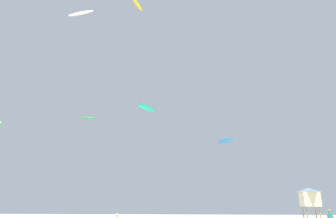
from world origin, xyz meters
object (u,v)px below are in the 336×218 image
kite_aloft_3 (147,108)px  kite_aloft_5 (89,118)px  kite_aloft_2 (81,13)px  kite_aloft_4 (226,141)px  lifeguard_tower (310,197)px  person_midground (330,218)px  kite_aloft_7 (137,4)px

kite_aloft_3 → kite_aloft_5: bearing=133.0°
kite_aloft_2 → kite_aloft_4: kite_aloft_2 is taller
lifeguard_tower → kite_aloft_2: size_ratio=1.06×
kite_aloft_2 → kite_aloft_5: size_ratio=1.30×
person_midground → kite_aloft_2: 35.78m
person_midground → kite_aloft_5: (-31.52, 26.35, 16.82)m
kite_aloft_2 → kite_aloft_4: size_ratio=0.89×
lifeguard_tower → kite_aloft_3: size_ratio=1.04×
kite_aloft_2 → kite_aloft_3: size_ratio=0.98×
kite_aloft_3 → kite_aloft_7: size_ratio=1.25×
lifeguard_tower → kite_aloft_3: bearing=-177.4°
kite_aloft_2 → kite_aloft_7: kite_aloft_7 is taller
kite_aloft_2 → kite_aloft_7: (7.17, 0.74, 1.41)m
kite_aloft_2 → kite_aloft_5: kite_aloft_2 is taller
kite_aloft_2 → kite_aloft_3: 15.00m
person_midground → kite_aloft_4: (-6.68, 20.73, 10.82)m
kite_aloft_3 → kite_aloft_5: size_ratio=1.33×
kite_aloft_3 → kite_aloft_7: 13.78m
kite_aloft_4 → kite_aloft_3: bearing=-141.2°
person_midground → lifeguard_tower: 13.05m
person_midground → kite_aloft_5: 44.39m
kite_aloft_3 → kite_aloft_5: 20.21m
kite_aloft_5 → kite_aloft_3: bearing=-47.0°
kite_aloft_5 → kite_aloft_4: bearing=-12.7°
person_midground → kite_aloft_7: 32.33m
person_midground → kite_aloft_4: 24.31m
kite_aloft_4 → kite_aloft_7: 24.59m
person_midground → lifeguard_tower: size_ratio=0.42×
person_midground → kite_aloft_2: kite_aloft_2 is taller
lifeguard_tower → kite_aloft_2: bearing=-164.1°
person_midground → kite_aloft_4: kite_aloft_4 is taller
person_midground → kite_aloft_3: bearing=48.8°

